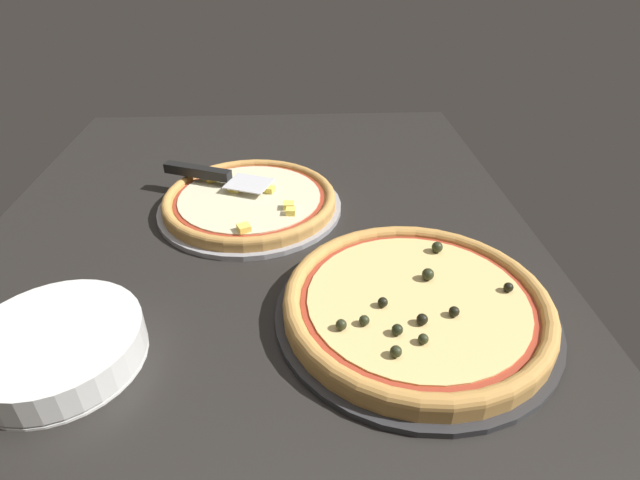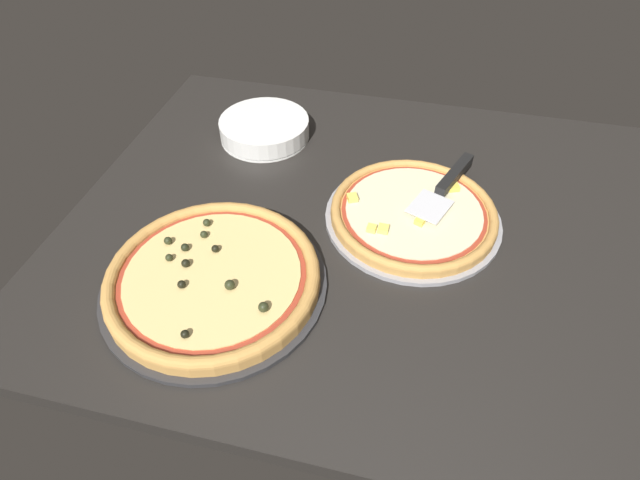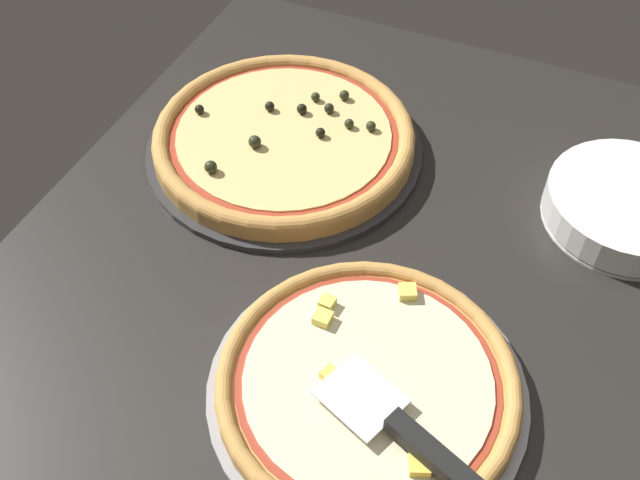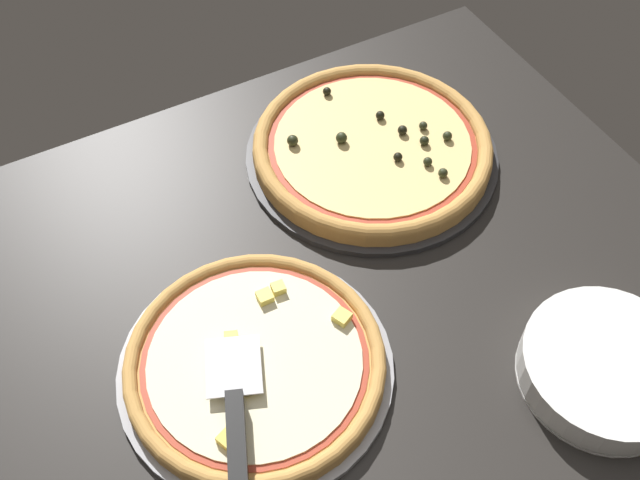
{
  "view_description": "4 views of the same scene",
  "coord_description": "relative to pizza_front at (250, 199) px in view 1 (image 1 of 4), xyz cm",
  "views": [
    {
      "loc": [
        79.98,
        7.26,
        49.48
      ],
      "look_at": [
        9.15,
        10.87,
        3.0
      ],
      "focal_mm": 28.0,
      "sensor_mm": 36.0,
      "label": 1
    },
    {
      "loc": [
        -6.42,
        76.3,
        70.63
      ],
      "look_at": [
        9.15,
        10.87,
        3.0
      ],
      "focal_mm": 28.0,
      "sensor_mm": 36.0,
      "label": 2
    },
    {
      "loc": [
        -48.98,
        -14.6,
        74.97
      ],
      "look_at": [
        9.15,
        10.87,
        3.0
      ],
      "focal_mm": 42.0,
      "sensor_mm": 36.0,
      "label": 3
    },
    {
      "loc": [
        -22.29,
        -47.36,
        88.27
      ],
      "look_at": [
        9.15,
        10.87,
        3.0
      ],
      "focal_mm": 42.0,
      "sensor_mm": 36.0,
      "label": 4
    }
  ],
  "objects": [
    {
      "name": "ground_plane",
      "position": [
        7.44,
        2.2,
        -4.05
      ],
      "size": [
        126.65,
        101.59,
        3.6
      ],
      "primitive_type": "cube",
      "color": "black"
    },
    {
      "name": "pizza_pan_front",
      "position": [
        -0.01,
        -0.0,
        -1.75
      ],
      "size": [
        36.21,
        36.21,
        1.0
      ],
      "primitive_type": "cylinder",
      "color": "#939399",
      "rests_on": "ground_plane"
    },
    {
      "name": "pizza_front",
      "position": [
        0.0,
        0.0,
        0.0
      ],
      "size": [
        34.03,
        34.03,
        3.07
      ],
      "color": "#C68E47",
      "rests_on": "pizza_pan_front"
    },
    {
      "name": "pizza_pan_back",
      "position": [
        33.21,
        26.13,
        -1.75
      ],
      "size": [
        40.96,
        40.96,
        1.0
      ],
      "primitive_type": "cylinder",
      "color": "#2D2D30",
      "rests_on": "ground_plane"
    },
    {
      "name": "pizza_back",
      "position": [
        33.22,
        26.13,
        0.41
      ],
      "size": [
        38.5,
        38.5,
        4.31
      ],
      "color": "#C68E47",
      "rests_on": "pizza_pan_back"
    },
    {
      "name": "serving_spatula",
      "position": [
        -6.53,
        -9.07,
        2.67
      ],
      "size": [
        12.89,
        23.22,
        2.0
      ],
      "color": "silver",
      "rests_on": "pizza_front"
    },
    {
      "name": "plate_stack",
      "position": [
        39.18,
        -22.28,
        0.2
      ],
      "size": [
        22.07,
        22.07,
        4.9
      ],
      "color": "white",
      "rests_on": "ground_plane"
    }
  ]
}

